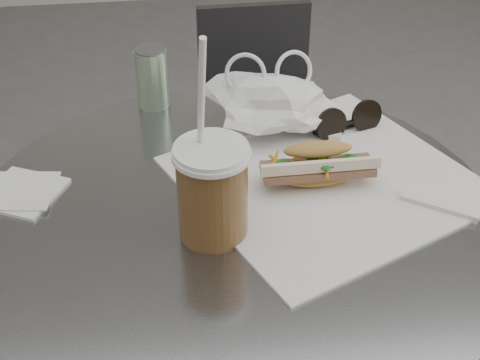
{
  "coord_description": "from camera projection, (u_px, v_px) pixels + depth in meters",
  "views": [
    {
      "loc": [
        -0.09,
        -0.54,
        1.33
      ],
      "look_at": [
        0.01,
        0.2,
        0.79
      ],
      "focal_mm": 50.0,
      "sensor_mm": 36.0,
      "label": 1
    }
  ],
  "objects": [
    {
      "name": "cafe_table",
      "position": [
        235.0,
        339.0,
        1.11
      ],
      "size": [
        0.76,
        0.76,
        0.74
      ],
      "color": "slate",
      "rests_on": "ground"
    },
    {
      "name": "chair_far",
      "position": [
        260.0,
        161.0,
        1.8
      ],
      "size": [
        0.37,
        0.38,
        0.7
      ],
      "rotation": [
        0.0,
        0.0,
        3.16
      ],
      "color": "#313033",
      "rests_on": "ground"
    },
    {
      "name": "sandwich_paper",
      "position": [
        327.0,
        179.0,
        1.01
      ],
      "size": [
        0.52,
        0.5,
        0.0
      ],
      "primitive_type": "cube",
      "rotation": [
        0.0,
        0.0,
        0.43
      ],
      "color": "white",
      "rests_on": "cafe_table"
    },
    {
      "name": "banh_mi",
      "position": [
        317.0,
        165.0,
        0.98
      ],
      "size": [
        0.2,
        0.08,
        0.07
      ],
      "rotation": [
        0.0,
        0.0,
        0.01
      ],
      "color": "gold",
      "rests_on": "sandwich_paper"
    },
    {
      "name": "iced_coffee",
      "position": [
        212.0,
        190.0,
        0.87
      ],
      "size": [
        0.1,
        0.1,
        0.29
      ],
      "color": "brown",
      "rests_on": "cafe_table"
    },
    {
      "name": "sunglasses",
      "position": [
        348.0,
        122.0,
        1.1
      ],
      "size": [
        0.12,
        0.06,
        0.06
      ],
      "rotation": [
        0.0,
        0.0,
        0.3
      ],
      "color": "black",
      "rests_on": "cafe_table"
    },
    {
      "name": "plastic_bag",
      "position": [
        271.0,
        106.0,
        1.09
      ],
      "size": [
        0.19,
        0.15,
        0.1
      ],
      "primitive_type": null,
      "rotation": [
        0.0,
        0.0,
        -0.01
      ],
      "color": "white",
      "rests_on": "cafe_table"
    },
    {
      "name": "napkin_stack",
      "position": [
        22.0,
        192.0,
        0.98
      ],
      "size": [
        0.14,
        0.14,
        0.01
      ],
      "color": "white",
      "rests_on": "cafe_table"
    },
    {
      "name": "drink_can",
      "position": [
        152.0,
        78.0,
        1.16
      ],
      "size": [
        0.06,
        0.06,
        0.11
      ],
      "color": "#5C9859",
      "rests_on": "cafe_table"
    }
  ]
}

